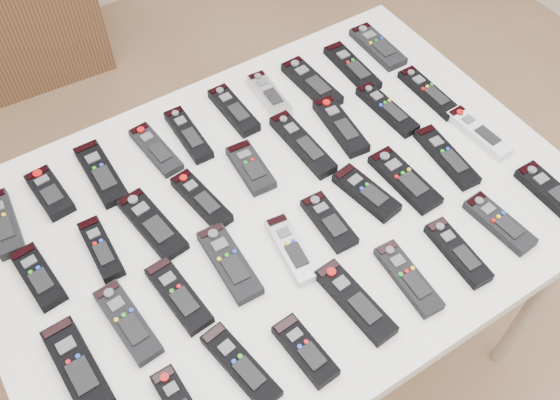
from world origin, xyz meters
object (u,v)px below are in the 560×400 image
remote_27 (446,157)px  remote_35 (458,252)px  remote_11 (101,249)px  remote_17 (387,109)px  remote_25 (366,193)px  remote_34 (408,278)px  remote_1 (50,193)px  remote_15 (302,144)px  remote_18 (429,93)px  remote_13 (201,200)px  remote_8 (352,67)px  remote_12 (152,224)px  remote_19 (77,367)px  remote_31 (241,365)px  remote_21 (179,295)px  remote_9 (378,47)px  remote_32 (305,351)px  remote_28 (479,133)px  remote_5 (234,110)px  remote_26 (405,180)px  remote_7 (312,83)px  remote_22 (230,263)px  remote_36 (499,223)px  remote_2 (101,173)px  remote_20 (128,322)px  remote_14 (251,168)px  remote_16 (340,126)px  remote_4 (188,135)px  remote_24 (329,222)px  remote_33 (355,301)px  remote_6 (269,95)px  remote_10 (38,277)px  remote_37 (553,194)px  table (280,221)px

remote_27 → remote_35: (-0.15, -0.21, 0.00)m
remote_11 → remote_17: 0.74m
remote_25 → remote_34: 0.22m
remote_1 → remote_25: remote_1 is taller
remote_15 → remote_18: remote_15 is taller
remote_11 → remote_13: 0.23m
remote_8 → remote_12: size_ratio=1.01×
remote_19 → remote_18: bearing=9.0°
remote_31 → remote_21: bearing=89.7°
remote_9 → remote_32: remote_32 is taller
remote_8 → remote_34: bearing=-115.0°
remote_11 → remote_28: 0.89m
remote_17 → remote_31: bearing=-151.9°
remote_5 → remote_26: 0.44m
remote_7 → remote_11: bearing=-167.5°
remote_8 → remote_12: 0.66m
remote_22 → remote_25: (0.34, -0.01, -0.00)m
remote_31 → remote_36: (0.61, -0.03, 0.00)m
remote_25 → remote_31: size_ratio=0.89×
remote_27 → remote_25: bearing=-179.5°
remote_2 → remote_36: bearing=-41.2°
remote_9 → remote_20: (-0.88, -0.37, 0.00)m
remote_14 → remote_16: (0.24, -0.01, 0.00)m
remote_4 → remote_26: remote_4 is taller
remote_8 → remote_24: (-0.33, -0.36, -0.00)m
remote_9 → remote_26: 0.45m
remote_1 → remote_26: size_ratio=0.75×
remote_31 → remote_20: bearing=116.7°
remote_21 → remote_35: remote_35 is taller
remote_14 → remote_16: 0.24m
remote_25 → remote_34: size_ratio=0.92×
remote_7 → remote_22: size_ratio=1.02×
remote_33 → remote_6: bearing=69.7°
remote_10 → remote_37: same height
remote_6 → remote_17: (0.21, -0.19, -0.00)m
remote_17 → remote_36: 0.39m
remote_2 → remote_15: (0.42, -0.17, 0.00)m
remote_4 → remote_34: remote_4 is taller
table → remote_21: 0.30m
table → remote_1: (-0.41, 0.29, 0.07)m
remote_14 → remote_27: bearing=-24.2°
remote_1 → remote_17: remote_1 is taller
remote_15 → remote_34: 0.40m
remote_18 → remote_25: remote_25 is taller
remote_8 → remote_18: 0.21m
remote_4 → remote_17: size_ratio=0.93×
remote_1 → remote_26: (0.67, -0.39, -0.00)m
remote_6 → remote_34: 0.58m
remote_33 → remote_25: bearing=43.6°
table → remote_37: size_ratio=7.16×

